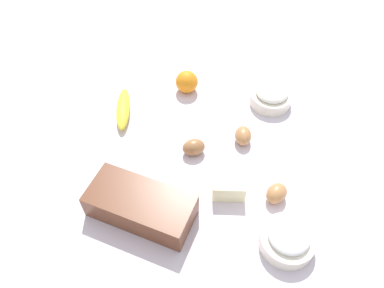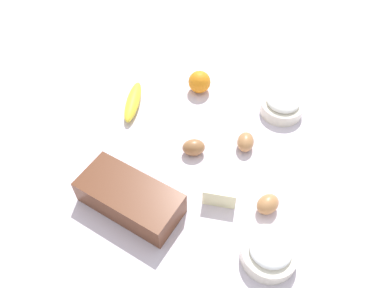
% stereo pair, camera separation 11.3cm
% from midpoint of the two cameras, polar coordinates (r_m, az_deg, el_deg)
% --- Properties ---
extents(ground_plane, '(2.40, 2.40, 0.02)m').
position_cam_midpoint_polar(ground_plane, '(1.17, 2.76, -1.73)').
color(ground_plane, silver).
extents(loaf_pan, '(0.30, 0.19, 0.08)m').
position_cam_midpoint_polar(loaf_pan, '(1.02, -6.26, -8.25)').
color(loaf_pan, brown).
rests_on(loaf_pan, ground_plane).
extents(flour_bowl, '(0.14, 0.14, 0.07)m').
position_cam_midpoint_polar(flour_bowl, '(1.30, 15.94, 5.52)').
color(flour_bowl, silver).
rests_on(flour_bowl, ground_plane).
extents(sugar_bowl, '(0.14, 0.14, 0.07)m').
position_cam_midpoint_polar(sugar_bowl, '(0.99, 15.00, -15.73)').
color(sugar_bowl, silver).
rests_on(sugar_bowl, ground_plane).
extents(banana, '(0.08, 0.20, 0.04)m').
position_cam_midpoint_polar(banana, '(1.29, -6.44, 6.25)').
color(banana, yellow).
rests_on(banana, ground_plane).
extents(orange_fruit, '(0.08, 0.08, 0.08)m').
position_cam_midpoint_polar(orange_fruit, '(1.33, 3.60, 9.22)').
color(orange_fruit, orange).
rests_on(orange_fruit, ground_plane).
extents(butter_block, '(0.10, 0.07, 0.06)m').
position_cam_midpoint_polar(butter_block, '(1.05, 7.41, -7.25)').
color(butter_block, '#F4EDB2').
rests_on(butter_block, ground_plane).
extents(egg_near_butter, '(0.08, 0.07, 0.05)m').
position_cam_midpoint_polar(egg_near_butter, '(1.14, 3.03, -0.84)').
color(egg_near_butter, '#9B683F').
rests_on(egg_near_butter, ground_plane).
extents(egg_beside_bowl, '(0.08, 0.08, 0.05)m').
position_cam_midpoint_polar(egg_beside_bowl, '(1.06, 14.44, -9.01)').
color(egg_beside_bowl, '#B97D4C').
rests_on(egg_beside_bowl, ground_plane).
extents(egg_loose, '(0.06, 0.07, 0.05)m').
position_cam_midpoint_polar(egg_loose, '(1.17, 10.83, 0.14)').
color(egg_loose, '#B47A4A').
rests_on(egg_loose, ground_plane).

